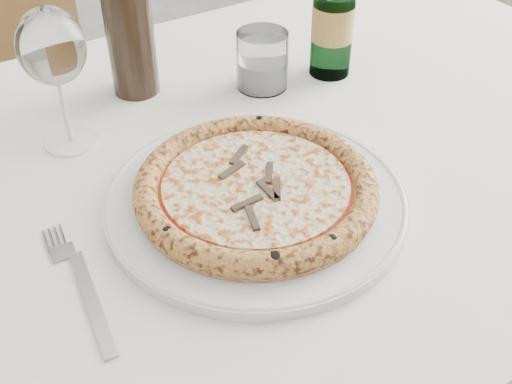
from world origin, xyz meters
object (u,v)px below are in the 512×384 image
(wine_bottle, at_px, (128,15))
(beer_bottle, at_px, (334,13))
(chair_far, at_px, (4,74))
(pizza, at_px, (256,188))
(wine_glass, at_px, (52,50))
(tumbler, at_px, (262,64))
(plate, at_px, (256,199))
(dining_table, at_px, (217,214))

(wine_bottle, bearing_deg, beer_bottle, -22.14)
(chair_far, distance_m, pizza, 0.97)
(chair_far, bearing_deg, wine_bottle, -82.17)
(chair_far, xyz_separation_m, wine_glass, (-0.05, -0.69, 0.36))
(pizza, height_order, tumbler, tumbler)
(wine_glass, height_order, wine_bottle, wine_bottle)
(beer_bottle, bearing_deg, wine_glass, 175.35)
(beer_bottle, height_order, wine_bottle, wine_bottle)
(wine_glass, relative_size, tumbler, 2.19)
(pizza, bearing_deg, chair_far, 95.31)
(wine_glass, bearing_deg, beer_bottle, -4.65)
(chair_far, relative_size, wine_bottle, 3.30)
(plate, bearing_deg, dining_table, 90.00)
(chair_far, height_order, wine_glass, wine_glass)
(tumbler, xyz_separation_m, wine_bottle, (-0.17, 0.09, 0.08))
(dining_table, relative_size, tumbler, 16.87)
(chair_far, distance_m, wine_bottle, 0.70)
(plate, distance_m, pizza, 0.02)
(pizza, distance_m, tumbler, 0.29)
(tumbler, bearing_deg, pizza, -124.85)
(wine_glass, bearing_deg, tumbler, -2.29)
(dining_table, height_order, wine_glass, wine_glass)
(pizza, relative_size, wine_glass, 1.50)
(chair_far, height_order, pizza, chair_far)
(dining_table, bearing_deg, tumbler, 39.52)
(wine_glass, height_order, tumbler, wine_glass)
(dining_table, xyz_separation_m, wine_bottle, (-0.00, 0.23, 0.21))
(chair_far, xyz_separation_m, beer_bottle, (0.36, -0.72, 0.32))
(wine_glass, bearing_deg, chair_far, 85.80)
(dining_table, bearing_deg, chair_far, 95.95)
(chair_far, relative_size, tumbler, 10.67)
(beer_bottle, relative_size, wine_bottle, 0.88)
(plate, relative_size, pizza, 1.25)
(plate, distance_m, beer_bottle, 0.36)
(pizza, bearing_deg, beer_bottle, 37.59)
(tumbler, bearing_deg, wine_bottle, 151.02)
(dining_table, height_order, plate, plate)
(chair_far, distance_m, plate, 0.97)
(wine_glass, height_order, beer_bottle, beer_bottle)
(wine_glass, bearing_deg, plate, -60.88)
(pizza, height_order, beer_bottle, beer_bottle)
(pizza, bearing_deg, plate, 16.22)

